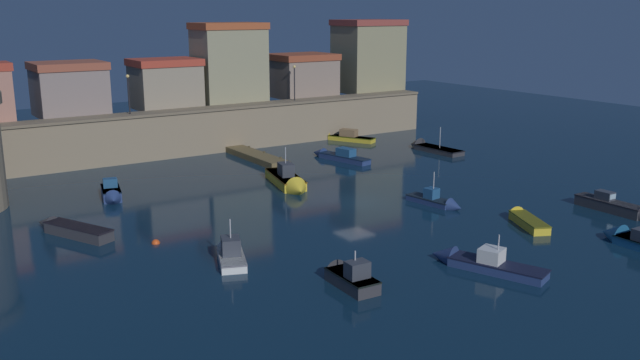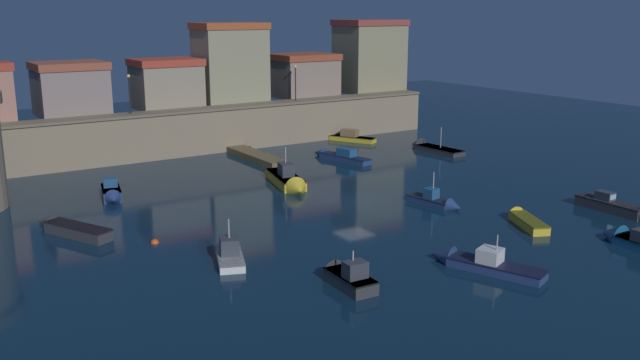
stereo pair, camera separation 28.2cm
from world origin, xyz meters
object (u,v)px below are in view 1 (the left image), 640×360
Objects in this scene: quay_lamp_0 at (128,88)px; moored_boat_0 at (347,276)px; quay_lamp_1 at (294,77)px; moored_boat_2 at (230,252)px; moored_boat_3 at (429,148)px; moored_boat_7 at (479,262)px; moored_boat_9 at (619,207)px; moored_boat_11 at (338,156)px; moored_boat_4 at (438,201)px; moored_boat_1 at (524,219)px; moored_boat_12 at (69,229)px; moored_boat_5 at (112,193)px; moored_boat_6 at (344,137)px; moored_boat_8 at (289,181)px; mooring_buoy_0 at (156,243)px.

quay_lamp_0 is 0.88× the size of moored_boat_0.
quay_lamp_1 is 0.77× the size of moored_boat_2.
moored_boat_7 is at bearing 139.69° from moored_boat_3.
moored_boat_9 is at bearing -87.45° from moored_boat_0.
moored_boat_0 reaches higher than moored_boat_11.
quay_lamp_0 is 0.76× the size of moored_boat_2.
moored_boat_4 is 12.74m from moored_boat_7.
moored_boat_1 is (-2.65, -34.24, -6.71)m from quay_lamp_1.
moored_boat_4 reaches higher than moored_boat_12.
moored_boat_2 is at bearing -104.42° from moored_boat_9.
moored_boat_2 is at bearing 120.17° from moored_boat_11.
moored_boat_2 is 1.11× the size of moored_boat_5.
moored_boat_0 reaches higher than moored_boat_12.
moored_boat_3 reaches higher than moored_boat_0.
moored_boat_2 is 0.77× the size of moored_boat_12.
moored_boat_1 is 0.71× the size of moored_boat_11.
moored_boat_6 is (27.24, 26.88, -0.03)m from moored_boat_2.
moored_boat_12 is (-18.17, -2.76, -0.11)m from moored_boat_8.
mooring_buoy_0 is at bearing -135.80° from quay_lamp_1.
moored_boat_0 is 31.22m from moored_boat_11.
moored_boat_2 reaches higher than moored_boat_0.
quay_lamp_1 reaches higher than quay_lamp_0.
moored_boat_0 is at bearing -8.55° from moored_boat_8.
moored_boat_11 is 13.83× the size of mooring_buoy_0.
moored_boat_3 is at bearing 131.28° from moored_boat_4.
moored_boat_8 is 1.05× the size of moored_boat_11.
moored_boat_1 is 19.20m from moored_boat_8.
moored_boat_7 is at bearing -45.95° from mooring_buoy_0.
moored_boat_12 is at bearing -67.41° from moored_boat_8.
quay_lamp_1 is at bearing 44.20° from mooring_buoy_0.
moored_boat_3 is (9.01, -11.85, -6.76)m from quay_lamp_1.
quay_lamp_0 is at bearing -10.60° from moored_boat_7.
moored_boat_4 is 9.43× the size of mooring_buoy_0.
quay_lamp_0 is 0.76× the size of moored_boat_4.
moored_boat_3 is (11.66, 22.38, -0.05)m from moored_boat_1.
moored_boat_2 reaches higher than moored_boat_1.
moored_boat_3 is at bearing 176.40° from moored_boat_6.
moored_boat_2 is 0.76× the size of moored_boat_6.
quay_lamp_1 reaches higher than moored_boat_6.
moored_boat_9 is at bearing 152.43° from moored_boat_6.
moored_boat_4 is 20.82m from mooring_buoy_0.
moored_boat_6 is 39.52m from moored_boat_7.
moored_boat_0 is 21.00m from moored_boat_8.
moored_boat_9 is (-4.18, -24.55, 0.19)m from moored_boat_3.
moored_boat_6 is at bearing -27.16° from quay_lamp_1.
moored_boat_4 is 0.68× the size of moored_boat_11.
moored_boat_7 is 21.59m from moored_boat_8.
moored_boat_12 is at bearing 34.10° from moored_boat_0.
moored_boat_7 is at bearing 148.51° from moored_boat_11.
quay_lamp_1 reaches higher than mooring_buoy_0.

